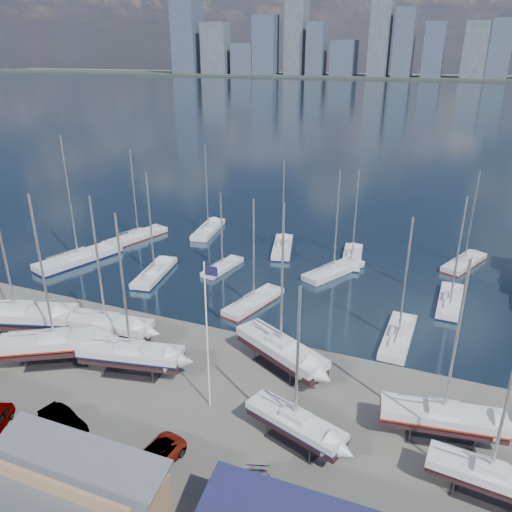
% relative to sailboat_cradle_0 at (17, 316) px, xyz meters
% --- Properties ---
extents(ground, '(1400.00, 1400.00, 0.00)m').
position_rel_sailboat_cradle_0_xyz_m(ground, '(20.32, -1.05, -2.26)').
color(ground, '#605E59').
rests_on(ground, ground).
extents(water, '(1400.00, 600.00, 0.40)m').
position_rel_sailboat_cradle_0_xyz_m(water, '(20.32, 308.95, -2.41)').
color(water, '#192E3A').
rests_on(water, ground).
extents(far_shore, '(1400.00, 80.00, 2.20)m').
position_rel_sailboat_cradle_0_xyz_m(far_shore, '(20.32, 568.95, -1.16)').
color(far_shore, '#2D332D').
rests_on(far_shore, ground).
extents(skyline, '(639.14, 43.80, 107.69)m').
position_rel_sailboat_cradle_0_xyz_m(skyline, '(12.49, 562.71, 36.83)').
color(skyline, '#475166').
rests_on(skyline, far_shore).
extents(shed_grey, '(12.60, 8.40, 4.17)m').
position_rel_sailboat_cradle_0_xyz_m(shed_grey, '(20.32, -17.05, -0.11)').
color(shed_grey, '#8C6B4C').
rests_on(shed_grey, ground).
extents(sailboat_cradle_0, '(12.82, 6.89, 19.66)m').
position_rel_sailboat_cradle_0_xyz_m(sailboat_cradle_0, '(0.00, 0.00, 0.00)').
color(sailboat_cradle_0, '#2D2D33').
rests_on(sailboat_cradle_0, ground).
extents(sailboat_cradle_1, '(10.58, 7.78, 16.91)m').
position_rel_sailboat_cradle_0_xyz_m(sailboat_cradle_1, '(7.39, -2.58, -0.14)').
color(sailboat_cradle_1, '#2D2D33').
rests_on(sailboat_cradle_1, ground).
extents(sailboat_cradle_2, '(9.84, 3.66, 15.73)m').
position_rel_sailboat_cradle_0_xyz_m(sailboat_cradle_2, '(9.68, 2.20, -0.20)').
color(sailboat_cradle_2, '#2D2D33').
rests_on(sailboat_cradle_2, ground).
extents(sailboat_cradle_3, '(10.07, 4.53, 15.75)m').
position_rel_sailboat_cradle_0_xyz_m(sailboat_cradle_3, '(15.12, -1.34, -0.20)').
color(sailboat_cradle_3, '#2D2D33').
rests_on(sailboat_cradle_3, ground).
extents(sailboat_cradle_4, '(10.17, 7.24, 16.36)m').
position_rel_sailboat_cradle_0_xyz_m(sailboat_cradle_4, '(27.79, 4.50, -0.17)').
color(sailboat_cradle_4, '#2D2D33').
rests_on(sailboat_cradle_4, ground).
extents(sailboat_cradle_5, '(8.50, 4.87, 13.47)m').
position_rel_sailboat_cradle_0_xyz_m(sailboat_cradle_5, '(32.02, -4.43, -0.32)').
color(sailboat_cradle_5, '#2D2D33').
rests_on(sailboat_cradle_5, ground).
extents(sailboat_cradle_6, '(9.64, 3.90, 15.21)m').
position_rel_sailboat_cradle_0_xyz_m(sailboat_cradle_6, '(42.38, 0.27, -0.23)').
color(sailboat_cradle_6, '#2D2D33').
rests_on(sailboat_cradle_6, ground).
extents(sailboat_cradle_7, '(8.11, 3.07, 13.15)m').
position_rel_sailboat_cradle_0_xyz_m(sailboat_cradle_7, '(45.53, -4.55, -0.33)').
color(sailboat_cradle_7, '#2D2D33').
rests_on(sailboat_cradle_7, ground).
extents(sailboat_moored_0, '(7.40, 13.02, 18.77)m').
position_rel_sailboat_cradle_0_xyz_m(sailboat_moored_0, '(-7.59, 18.34, -1.95)').
color(sailboat_moored_0, black).
rests_on(sailboat_moored_0, water).
extents(sailboat_moored_1, '(5.77, 10.47, 15.08)m').
position_rel_sailboat_cradle_0_xyz_m(sailboat_moored_1, '(-5.10, 29.61, -1.95)').
color(sailboat_moored_1, black).
rests_on(sailboat_moored_1, water).
extents(sailboat_moored_2, '(4.18, 10.32, 15.13)m').
position_rel_sailboat_cradle_0_xyz_m(sailboat_moored_2, '(3.99, 36.58, -1.94)').
color(sailboat_moored_2, black).
rests_on(sailboat_moored_2, water).
extents(sailboat_moored_3, '(4.30, 10.18, 14.75)m').
position_rel_sailboat_cradle_0_xyz_m(sailboat_moored_3, '(5.19, 18.19, -1.95)').
color(sailboat_moored_3, black).
rests_on(sailboat_moored_3, water).
extents(sailboat_moored_4, '(3.32, 7.84, 11.47)m').
position_rel_sailboat_cradle_0_xyz_m(sailboat_moored_4, '(12.76, 23.52, -1.93)').
color(sailboat_moored_4, black).
rests_on(sailboat_moored_4, water).
extents(sailboat_moored_5, '(5.07, 10.03, 14.44)m').
position_rel_sailboat_cradle_0_xyz_m(sailboat_moored_5, '(18.11, 33.48, -1.95)').
color(sailboat_moored_5, black).
rests_on(sailboat_moored_5, water).
extents(sailboat_moored_6, '(4.97, 9.51, 13.69)m').
position_rel_sailboat_cradle_0_xyz_m(sailboat_moored_6, '(20.67, 15.42, -1.95)').
color(sailboat_moored_6, black).
rests_on(sailboat_moored_6, water).
extents(sailboat_moored_7, '(7.02, 10.04, 14.92)m').
position_rel_sailboat_cradle_0_xyz_m(sailboat_moored_7, '(27.41, 27.73, -1.94)').
color(sailboat_moored_7, black).
rests_on(sailboat_moored_7, water).
extents(sailboat_moored_8, '(3.82, 9.51, 13.82)m').
position_rel_sailboat_cradle_0_xyz_m(sailboat_moored_8, '(28.75, 33.57, -1.95)').
color(sailboat_moored_8, black).
rests_on(sailboat_moored_8, water).
extents(sailboat_moored_9, '(2.96, 9.47, 14.17)m').
position_rel_sailboat_cradle_0_xyz_m(sailboat_moored_9, '(37.62, 13.69, -1.94)').
color(sailboat_moored_9, black).
rests_on(sailboat_moored_9, water).
extents(sailboat_moored_10, '(2.91, 9.40, 13.94)m').
position_rel_sailboat_cradle_0_xyz_m(sailboat_moored_10, '(42.39, 24.17, -1.95)').
color(sailboat_moored_10, black).
rests_on(sailboat_moored_10, water).
extents(sailboat_moored_11, '(6.16, 9.69, 14.08)m').
position_rel_sailboat_cradle_0_xyz_m(sailboat_moored_11, '(43.84, 37.36, -1.95)').
color(sailboat_moored_11, black).
rests_on(sailboat_moored_11, water).
extents(car_b, '(4.84, 2.68, 1.51)m').
position_rel_sailboat_cradle_0_xyz_m(car_b, '(14.25, -9.65, -1.51)').
color(car_b, gray).
rests_on(car_b, ground).
extents(car_c, '(3.45, 5.63, 1.46)m').
position_rel_sailboat_cradle_0_xyz_m(car_c, '(23.18, -10.45, -1.53)').
color(car_c, gray).
rests_on(car_c, ground).
extents(car_d, '(3.36, 5.31, 1.43)m').
position_rel_sailboat_cradle_0_xyz_m(car_d, '(31.43, -11.14, -1.54)').
color(car_d, gray).
rests_on(car_d, ground).
extents(flagpole, '(1.17, 0.12, 13.31)m').
position_rel_sailboat_cradle_0_xyz_m(flagpole, '(24.02, -2.76, 5.49)').
color(flagpole, white).
rests_on(flagpole, ground).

